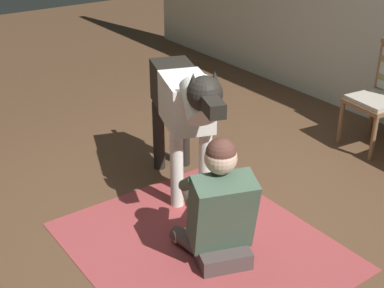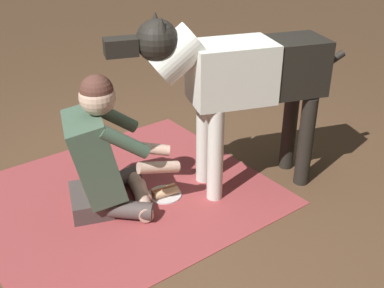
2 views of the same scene
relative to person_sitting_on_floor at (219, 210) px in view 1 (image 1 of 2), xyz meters
name	(u,v)px [view 1 (image 1 of 2)]	position (x,y,z in m)	size (l,w,h in m)	color
ground_plane	(198,221)	(-0.40, 0.13, -0.36)	(15.44, 15.44, 0.00)	brown
area_rug	(202,245)	(-0.14, -0.04, -0.36)	(1.81, 1.60, 0.01)	#9C3C3E
person_sitting_on_floor	(219,210)	(0.00, 0.00, 0.00)	(0.74, 0.61, 0.88)	#4D413F
large_dog	(184,104)	(-0.82, 0.30, 0.41)	(1.46, 0.66, 1.18)	silver
hot_dog_on_plate	(202,221)	(-0.35, 0.13, -0.34)	(0.22, 0.22, 0.06)	silver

